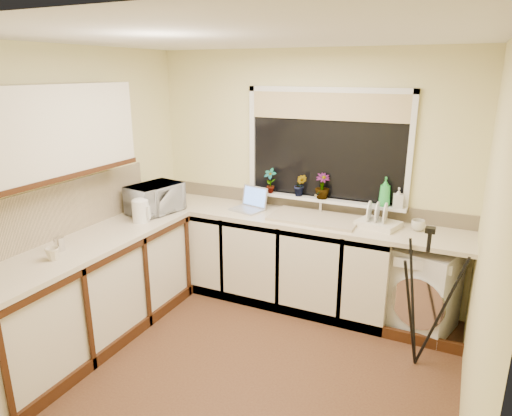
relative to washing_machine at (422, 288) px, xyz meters
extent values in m
plane|color=brown|center=(-1.21, -1.23, -0.39)|extent=(3.20, 3.20, 0.00)
plane|color=white|center=(-1.21, -1.23, 2.06)|extent=(3.20, 3.20, 0.00)
plane|color=beige|center=(-1.21, 0.27, 0.84)|extent=(3.20, 0.00, 3.20)
plane|color=beige|center=(-1.21, -2.73, 0.84)|extent=(3.20, 0.00, 3.20)
plane|color=beige|center=(-2.81, -1.23, 0.84)|extent=(0.00, 3.00, 3.00)
plane|color=beige|center=(0.39, -1.23, 0.84)|extent=(0.00, 3.00, 3.00)
cube|color=silver|center=(-1.53, -0.03, 0.04)|extent=(2.55, 0.60, 0.86)
cube|color=silver|center=(-2.51, -1.53, 0.04)|extent=(0.54, 2.40, 0.86)
cube|color=beige|center=(-1.21, -0.03, 0.49)|extent=(3.20, 0.60, 0.04)
cube|color=beige|center=(-2.51, -1.53, 0.49)|extent=(0.60, 2.40, 0.04)
cube|color=silver|center=(-2.65, -1.68, 1.41)|extent=(0.28, 1.90, 0.70)
cube|color=beige|center=(-2.80, -1.53, 0.74)|extent=(0.02, 2.40, 0.45)
cube|color=beige|center=(-1.21, 0.26, 0.58)|extent=(3.20, 0.02, 0.14)
cube|color=black|center=(-1.01, 0.25, 1.16)|extent=(1.50, 0.02, 1.00)
cube|color=tan|center=(-1.01, 0.23, 1.54)|extent=(1.50, 0.02, 0.25)
cube|color=white|center=(-1.01, 0.20, 0.65)|extent=(1.60, 0.14, 0.03)
cube|color=tan|center=(-1.01, -0.03, 0.52)|extent=(0.82, 0.46, 0.03)
cylinder|color=silver|center=(-1.01, 0.15, 0.63)|extent=(0.03, 0.03, 0.24)
cube|color=silver|center=(0.00, 0.00, 0.00)|extent=(0.68, 0.67, 0.78)
cube|color=#ABABB3|center=(-1.71, -0.06, 0.52)|extent=(0.35, 0.29, 0.02)
cube|color=#5380E1|center=(-1.68, 0.07, 0.63)|extent=(0.31, 0.13, 0.21)
cylinder|color=white|center=(-2.44, -0.78, 0.61)|extent=(0.15, 0.15, 0.20)
cube|color=silver|center=(-0.42, 0.01, 0.54)|extent=(0.41, 0.35, 0.05)
cylinder|color=silver|center=(-2.56, -1.62, 0.57)|extent=(0.08, 0.08, 0.11)
imported|color=silver|center=(-2.50, -0.49, 0.65)|extent=(0.44, 0.57, 0.28)
imported|color=#999999|center=(-1.55, 0.16, 0.79)|extent=(0.15, 0.11, 0.25)
imported|color=#999999|center=(-1.23, 0.17, 0.77)|extent=(0.13, 0.11, 0.22)
imported|color=#999999|center=(-1.01, 0.18, 0.78)|extent=(0.18, 0.18, 0.25)
imported|color=green|center=(-0.41, 0.17, 0.80)|extent=(0.12, 0.12, 0.27)
imported|color=#999999|center=(-0.29, 0.17, 0.75)|extent=(0.10, 0.10, 0.19)
imported|color=beige|center=(-0.09, 0.05, 0.56)|extent=(0.13, 0.13, 0.10)
imported|color=beige|center=(-2.46, -1.77, 0.56)|extent=(0.13, 0.13, 0.09)
camera|label=1|loc=(0.22, -3.95, 1.85)|focal=31.86mm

